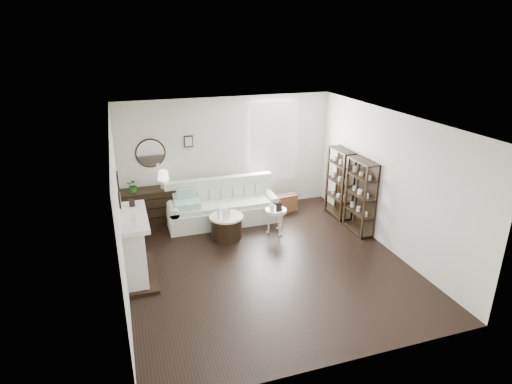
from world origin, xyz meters
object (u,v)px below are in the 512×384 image
object	(u,v)px
dresser	(150,206)
pedestal_table	(276,211)
sofa	(222,208)
drum_table	(227,226)

from	to	relation	value
dresser	pedestal_table	xyz separation A→B (m)	(2.50, -1.35, 0.10)
sofa	dresser	world-z (taller)	sofa
dresser	drum_table	xyz separation A→B (m)	(1.45, -1.22, -0.15)
dresser	drum_table	distance (m)	1.90
dresser	drum_table	world-z (taller)	dresser
drum_table	pedestal_table	world-z (taller)	pedestal_table
sofa	pedestal_table	bearing A→B (deg)	-45.85
sofa	drum_table	xyz separation A→B (m)	(-0.12, -0.83, -0.07)
dresser	drum_table	size ratio (longest dim) A/B	1.71
pedestal_table	drum_table	bearing A→B (deg)	172.98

